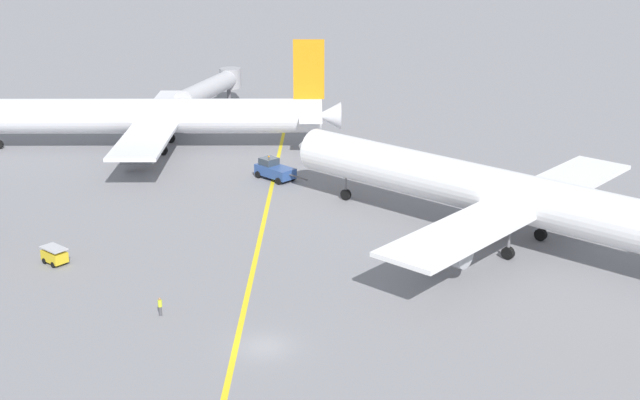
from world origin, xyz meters
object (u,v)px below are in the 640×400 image
Objects in this scene: pushback_tug at (274,170)px; gse_baggage_cart_near_cluster at (55,255)px; ground_crew_wing_walker_right at (160,306)px; jet_bridge at (213,86)px; airliner_at_gate_left at (144,116)px; airliner_being_pushed at (502,194)px.

gse_baggage_cart_near_cluster is (-19.50, -28.34, -0.37)m from pushback_tug.
jet_bridge is at bearing 94.81° from ground_crew_wing_walker_right.
pushback_tug is at bearing -35.62° from airliner_at_gate_left.
airliner_at_gate_left is 55.16m from ground_crew_wing_walker_right.
ground_crew_wing_walker_right is (-6.82, -39.35, -0.37)m from pushback_tug.
pushback_tug is at bearing 139.52° from airliner_being_pushed.
airliner_at_gate_left is 34.58× the size of ground_crew_wing_walker_right.
airliner_at_gate_left is 18.51× the size of gse_baggage_cart_near_cluster.
airliner_at_gate_left reaches higher than ground_crew_wing_walker_right.
ground_crew_wing_walker_right is at bearing -99.84° from pushback_tug.
ground_crew_wing_walker_right is at bearing -40.97° from gse_baggage_cart_near_cluster.
pushback_tug is 2.31× the size of gse_baggage_cart_near_cluster.
gse_baggage_cart_near_cluster is at bearing -171.32° from airliner_being_pushed.
pushback_tug is 34.40m from gse_baggage_cart_near_cluster.
jet_bridge reaches higher than gse_baggage_cart_near_cluster.
pushback_tug is 0.34× the size of jet_bridge.
pushback_tug is at bearing -70.99° from jet_bridge.
airliner_being_pushed reaches higher than ground_crew_wing_walker_right.
airliner_being_pushed reaches higher than gse_baggage_cart_near_cluster.
pushback_tug is at bearing 55.48° from gse_baggage_cart_near_cluster.
airliner_at_gate_left reaches higher than gse_baggage_cart_near_cluster.
airliner_being_pushed is 2.17× the size of jet_bridge.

